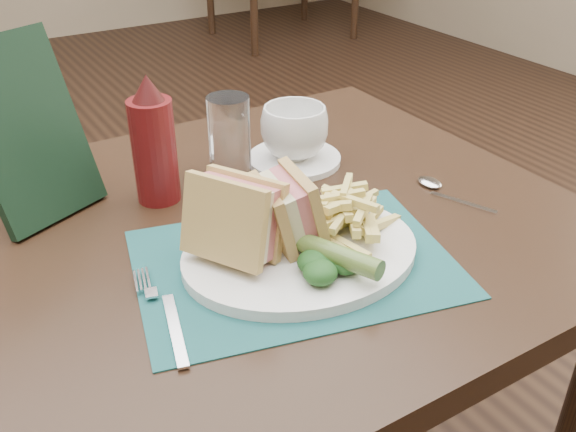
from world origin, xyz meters
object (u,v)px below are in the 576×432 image
object	(u,v)px
drinking_glass	(230,139)
coffee_cup	(294,132)
table_main	(256,414)
check_presenter	(27,131)
plate	(301,252)
sandwich_half_a	(224,226)
saucer	(294,159)
placemat	(294,263)
ketchup_bottle	(153,140)
sandwich_half_b	(273,212)

from	to	relation	value
drinking_glass	coffee_cup	bearing A→B (deg)	-2.34
table_main	check_presenter	world-z (taller)	check_presenter
drinking_glass	table_main	bearing A→B (deg)	-106.98
plate	check_presenter	world-z (taller)	check_presenter
sandwich_half_a	saucer	world-z (taller)	sandwich_half_a
placemat	sandwich_half_a	bearing A→B (deg)	166.50
sandwich_half_a	saucer	size ratio (longest dim) A/B	0.72
check_presenter	saucer	bearing A→B (deg)	-31.84
saucer	coffee_cup	xyz separation A→B (m)	(0.00, 0.00, 0.05)
plate	saucer	size ratio (longest dim) A/B	2.00
placemat	table_main	bearing A→B (deg)	89.79
coffee_cup	drinking_glass	distance (m)	0.11
check_presenter	coffee_cup	bearing A→B (deg)	-31.84
coffee_cup	ketchup_bottle	xyz separation A→B (m)	(-0.23, -0.00, 0.04)
drinking_glass	sandwich_half_a	bearing A→B (deg)	-118.34
placemat	saucer	world-z (taller)	saucer
coffee_cup	drinking_glass	world-z (taller)	drinking_glass
saucer	check_presenter	distance (m)	0.40
saucer	sandwich_half_a	bearing A→B (deg)	-136.38
plate	coffee_cup	size ratio (longest dim) A/B	2.80
plate	ketchup_bottle	size ratio (longest dim) A/B	1.61
ketchup_bottle	placemat	bearing A→B (deg)	-72.00
sandwich_half_b	drinking_glass	xyz separation A→B (m)	(0.05, 0.22, 0.00)
placemat	coffee_cup	bearing A→B (deg)	57.97
table_main	sandwich_half_b	xyz separation A→B (m)	(-0.01, -0.09, 0.44)
drinking_glass	check_presenter	distance (m)	0.28
sandwich_half_a	saucer	bearing A→B (deg)	14.00
table_main	drinking_glass	bearing A→B (deg)	73.02
placemat	ketchup_bottle	distance (m)	0.27
drinking_glass	sandwich_half_b	bearing A→B (deg)	-103.86
sandwich_half_a	coffee_cup	distance (m)	0.33
sandwich_half_a	ketchup_bottle	xyz separation A→B (m)	(0.00, 0.22, 0.02)
ketchup_bottle	coffee_cup	bearing A→B (deg)	0.23
sandwich_half_b	drinking_glass	bearing A→B (deg)	84.71
placemat	coffee_cup	distance (m)	0.29
sandwich_half_a	check_presenter	distance (m)	0.32
ketchup_bottle	sandwich_half_b	bearing A→B (deg)	-73.19
saucer	ketchup_bottle	bearing A→B (deg)	-179.77
table_main	plate	size ratio (longest dim) A/B	3.00
placemat	sandwich_half_b	bearing A→B (deg)	116.75
sandwich_half_a	table_main	bearing A→B (deg)	19.71
sandwich_half_a	drinking_glass	xyz separation A→B (m)	(0.12, 0.23, -0.01)
sandwich_half_a	plate	bearing A→B (deg)	-38.77
saucer	coffee_cup	size ratio (longest dim) A/B	1.40
coffee_cup	drinking_glass	xyz separation A→B (m)	(-0.11, 0.00, 0.01)
plate	check_presenter	bearing A→B (deg)	136.82
check_presenter	placemat	bearing A→B (deg)	-76.21
table_main	drinking_glass	distance (m)	0.46
sandwich_half_b	check_presenter	xyz separation A→B (m)	(-0.22, 0.27, 0.06)
placemat	plate	xyz separation A→B (m)	(0.01, 0.00, 0.01)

